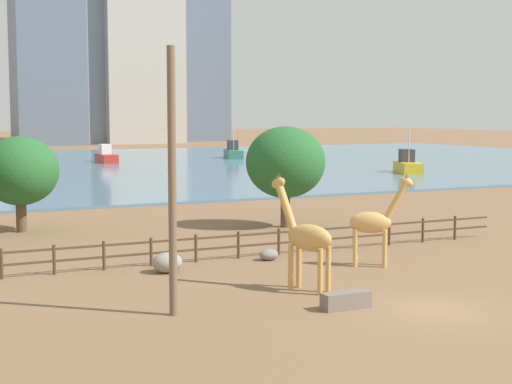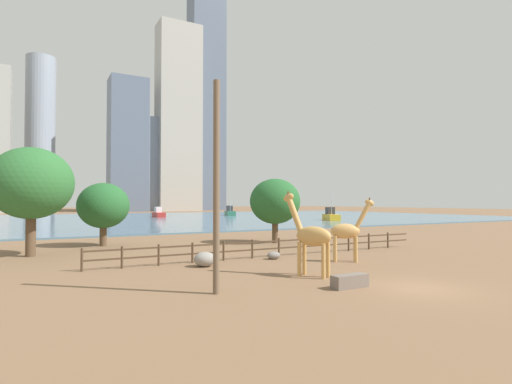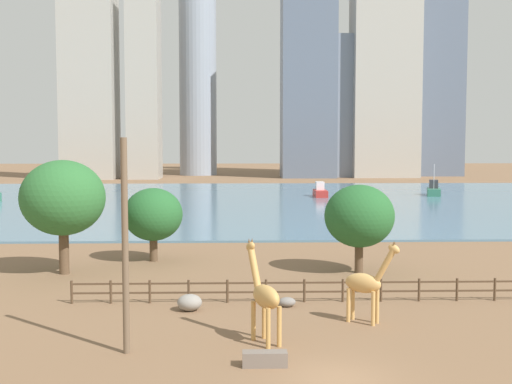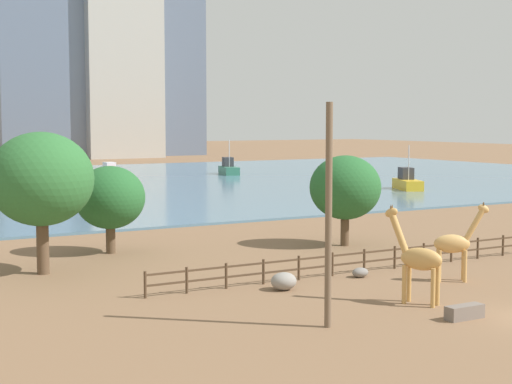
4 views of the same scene
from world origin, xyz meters
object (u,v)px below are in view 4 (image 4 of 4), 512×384
boat_sailboat (111,174)px  boulder_by_pole (360,272)px  giraffe_tall (418,258)px  giraffe_companion (455,244)px  tree_center_broad (110,198)px  tree_right_tall (41,180)px  tree_left_large (345,188)px  boat_barge (229,168)px  utility_pole (329,216)px  boulder_near_fence (284,281)px  boat_ferry (407,182)px  feeding_trough (464,312)px

boat_sailboat → boulder_by_pole: bearing=-7.8°
giraffe_tall → giraffe_companion: (5.18, 2.98, -0.12)m
tree_center_broad → giraffe_tall: bearing=-69.6°
giraffe_companion → tree_right_tall: tree_right_tall is taller
giraffe_companion → boulder_by_pole: 5.22m
tree_left_large → boat_barge: tree_left_large is taller
boat_barge → boat_sailboat: bearing=-68.8°
boulder_by_pole → boat_barge: 80.25m
giraffe_tall → utility_pole: 6.54m
boulder_near_fence → boat_ferry: bearing=43.4°
boat_sailboat → utility_pole: bearing=-12.2°
tree_center_broad → boat_sailboat: bearing=70.7°
giraffe_tall → boulder_near_fence: giraffe_tall is taller
giraffe_companion → boat_barge: size_ratio=0.67×
tree_right_tall → tree_center_broad: bearing=40.3°
boulder_by_pole → tree_center_broad: size_ratio=0.17×
giraffe_tall → boat_ferry: bearing=-66.2°
boulder_by_pole → giraffe_companion: bearing=-41.9°
boulder_by_pole → feeding_trough: bearing=-99.8°
boulder_by_pole → boat_ferry: boat_ferry is taller
utility_pole → feeding_trough: 7.43m
feeding_trough → utility_pole: bearing=162.8°
tree_center_broad → boulder_by_pole: bearing=-57.2°
tree_right_tall → boat_sailboat: tree_right_tall is taller
feeding_trough → tree_left_large: bearing=68.5°
giraffe_tall → utility_pole: size_ratio=0.50×
tree_left_large → boat_sailboat: 63.14m
giraffe_tall → feeding_trough: 3.61m
utility_pole → boat_barge: utility_pole is taller
boulder_near_fence → tree_center_broad: (-3.82, 14.76, 3.11)m
feeding_trough → tree_left_large: (7.31, 18.58, 3.63)m
giraffe_companion → boat_sailboat: (7.49, 75.32, -0.97)m
giraffe_companion → boat_barge: bearing=104.8°
tree_left_large → tree_right_tall: size_ratio=0.78×
boulder_near_fence → tree_right_tall: size_ratio=0.17×
boulder_near_fence → boulder_by_pole: 5.31m
tree_center_broad → tree_right_tall: bearing=-139.7°
feeding_trough → tree_right_tall: (-12.97, 18.80, 4.92)m
giraffe_companion → tree_left_large: tree_left_large is taller
giraffe_tall → tree_center_broad: 21.77m
utility_pole → boulder_by_pole: 11.45m
boulder_near_fence → boat_barge: bearing=64.2°
utility_pole → feeding_trough: (5.81, -1.80, -4.27)m
giraffe_tall → tree_right_tall: bearing=13.8°
boulder_near_fence → boat_ferry: (42.33, 40.07, 0.65)m
giraffe_companion → tree_center_broad: tree_center_broad is taller
tree_right_tall → tree_left_large: bearing=-0.6°
tree_right_tall → boat_barge: 79.15m
tree_left_large → boat_barge: size_ratio=0.97×
utility_pole → tree_left_large: size_ratio=1.50×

